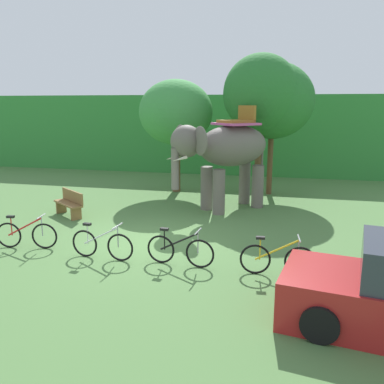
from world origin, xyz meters
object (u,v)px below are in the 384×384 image
(elephant, at_px, (226,150))
(bike_black, at_px, (180,250))
(bike_white, at_px, (102,244))
(wooden_bench, at_px, (70,203))
(bike_yellow, at_px, (277,259))
(tree_center_right, at_px, (261,94))
(bike_red, at_px, (26,234))
(tree_center_left, at_px, (176,113))
(tree_far_left, at_px, (272,101))

(elephant, height_order, bike_black, elephant)
(bike_white, relative_size, bike_black, 1.00)
(elephant, xyz_separation_m, wooden_bench, (-5.13, -2.10, -1.72))
(bike_white, height_order, bike_yellow, same)
(tree_center_right, distance_m, bike_red, 10.31)
(tree_center_left, distance_m, bike_black, 9.08)
(tree_center_right, height_order, wooden_bench, tree_center_right)
(tree_far_left, bearing_deg, tree_center_left, -174.97)
(tree_center_left, height_order, wooden_bench, tree_center_left)
(tree_center_left, relative_size, tree_center_right, 0.84)
(bike_white, height_order, bike_black, same)
(elephant, distance_m, bike_yellow, 6.23)
(tree_center_right, relative_size, elephant, 1.54)
(elephant, distance_m, wooden_bench, 5.81)
(bike_yellow, bearing_deg, bike_red, 177.49)
(tree_far_left, bearing_deg, tree_center_right, -124.29)
(bike_white, xyz_separation_m, bike_yellow, (4.32, -0.03, 0.00))
(tree_far_left, xyz_separation_m, bike_yellow, (0.55, -8.65, -3.58))
(tree_far_left, relative_size, bike_yellow, 3.25)
(tree_center_left, bearing_deg, bike_red, -104.31)
(elephant, xyz_separation_m, bike_yellow, (2.03, -5.60, -1.82))
(tree_center_right, bearing_deg, wooden_bench, -143.87)
(wooden_bench, bearing_deg, tree_center_left, 61.99)
(bike_red, bearing_deg, bike_black, -3.02)
(tree_center_right, distance_m, tree_far_left, 0.82)
(bike_black, distance_m, bike_yellow, 2.30)
(tree_center_right, bearing_deg, tree_center_left, 175.44)
(bike_black, xyz_separation_m, wooden_bench, (-4.85, 3.44, 0.09))
(tree_far_left, relative_size, wooden_bench, 3.82)
(tree_center_left, height_order, tree_center_right, tree_center_right)
(tree_center_left, xyz_separation_m, tree_far_left, (4.06, 0.36, 0.51))
(elephant, distance_m, bike_black, 5.84)
(elephant, bearing_deg, tree_center_right, 66.60)
(bike_black, bearing_deg, bike_white, -179.18)
(tree_center_right, relative_size, wooden_bench, 4.00)
(elephant, relative_size, bike_red, 2.23)
(tree_center_left, distance_m, elephant, 3.93)
(bike_white, bearing_deg, elephant, 67.62)
(elephant, xyz_separation_m, bike_white, (-2.29, -5.57, -1.82))
(tree_center_left, xyz_separation_m, wooden_bench, (-2.55, -4.79, -2.98))
(elephant, height_order, wooden_bench, elephant)
(bike_red, bearing_deg, tree_center_right, 53.71)
(tree_center_left, distance_m, tree_center_right, 3.71)
(tree_center_right, bearing_deg, elephant, -113.40)
(tree_center_right, relative_size, bike_red, 3.42)
(bike_black, height_order, bike_yellow, same)
(wooden_bench, bearing_deg, tree_center_right, 36.13)
(bike_red, bearing_deg, tree_far_left, 53.86)
(tree_center_left, distance_m, wooden_bench, 6.19)
(elephant, relative_size, bike_yellow, 2.21)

